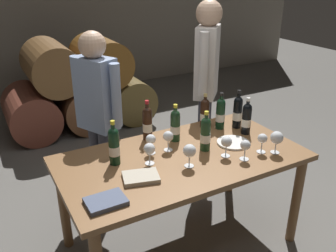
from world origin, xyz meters
TOP-DOWN VIEW (x-y plane):
  - ground_plane at (0.00, 0.00)m, footprint 14.00×14.00m
  - cellar_back_wall at (0.00, 4.20)m, footprint 10.00×0.24m
  - barrel_stack at (0.00, 2.60)m, footprint 1.86×0.90m
  - dining_table at (0.00, 0.00)m, footprint 1.70×0.90m
  - wine_bottle_0 at (0.19, -0.00)m, footprint 0.07×0.07m
  - wine_bottle_1 at (0.51, 0.26)m, footprint 0.07×0.07m
  - wine_bottle_2 at (0.08, 0.24)m, footprint 0.07×0.07m
  - wine_bottle_3 at (0.42, 0.34)m, footprint 0.07×0.07m
  - wine_bottle_4 at (0.64, 0.21)m, footprint 0.07×0.07m
  - wine_bottle_5 at (-0.44, 0.13)m, footprint 0.07×0.07m
  - wine_bottle_6 at (0.63, 0.08)m, footprint 0.07×0.07m
  - wine_bottle_7 at (-0.09, 0.36)m, footprint 0.07×0.07m
  - wine_glass_0 at (0.35, -0.25)m, footprint 0.07×0.07m
  - wine_glass_1 at (0.60, -0.28)m, footprint 0.09×0.09m
  - wine_glass_2 at (0.26, -0.15)m, footprint 0.07×0.07m
  - wine_glass_3 at (-0.24, 0.01)m, footprint 0.08×0.08m
  - wine_glass_4 at (-0.17, 0.14)m, footprint 0.07×0.07m
  - wine_glass_5 at (-0.04, 0.12)m, footprint 0.07×0.07m
  - wine_glass_6 at (-0.03, -0.14)m, footprint 0.09×0.09m
  - wine_glass_7 at (0.52, -0.22)m, footprint 0.07×0.07m
  - tasting_notebook at (-0.38, -0.13)m, footprint 0.25×0.21m
  - leather_ledger at (-0.65, -0.27)m, footprint 0.22×0.16m
  - serving_plate at (0.43, -0.02)m, footprint 0.24×0.24m
  - sommelier_presenting at (0.71, 0.75)m, footprint 0.36×0.38m
  - taster_seated_left at (-0.35, 0.72)m, footprint 0.30×0.45m

SIDE VIEW (x-z plane):
  - ground_plane at x=0.00m, z-range 0.00..0.00m
  - barrel_stack at x=0.00m, z-range -0.05..1.09m
  - dining_table at x=0.00m, z-range 0.29..1.05m
  - serving_plate at x=0.43m, z-range 0.76..0.77m
  - tasting_notebook at x=-0.38m, z-range 0.76..0.79m
  - leather_ledger at x=-0.65m, z-range 0.76..0.79m
  - wine_glass_7 at x=0.52m, z-range 0.79..0.93m
  - wine_glass_0 at x=0.35m, z-range 0.79..0.94m
  - wine_glass_4 at x=-0.17m, z-range 0.79..0.94m
  - wine_glass_5 at x=-0.04m, z-range 0.79..0.94m
  - wine_glass_2 at x=0.26m, z-range 0.79..0.94m
  - wine_glass_3 at x=-0.24m, z-range 0.79..0.94m
  - wine_glass_6 at x=-0.03m, z-range 0.79..0.95m
  - wine_glass_1 at x=0.60m, z-range 0.79..0.96m
  - wine_bottle_3 at x=0.42m, z-range 0.74..1.03m
  - wine_bottle_2 at x=0.08m, z-range 0.74..1.03m
  - wine_bottle_6 at x=0.63m, z-range 0.74..1.04m
  - wine_bottle_0 at x=0.19m, z-range 0.74..1.04m
  - wine_bottle_1 at x=0.51m, z-range 0.74..1.04m
  - wine_bottle_5 at x=-0.44m, z-range 0.74..1.05m
  - wine_bottle_7 at x=-0.09m, z-range 0.74..1.05m
  - wine_bottle_4 at x=0.64m, z-range 0.74..1.05m
  - taster_seated_left at x=-0.35m, z-range 0.15..1.69m
  - sommelier_presenting at x=0.71m, z-range 0.19..1.90m
  - cellar_back_wall at x=0.00m, z-range 0.00..2.80m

